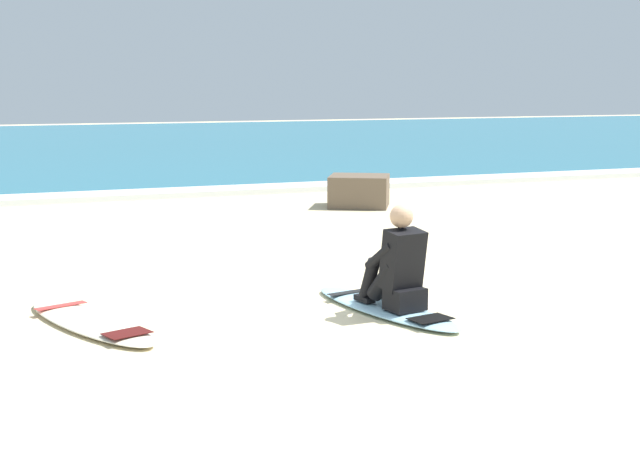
% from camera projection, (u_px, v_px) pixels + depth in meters
% --- Properties ---
extents(ground_plane, '(80.00, 80.00, 0.00)m').
position_uv_depth(ground_plane, '(327.00, 301.00, 8.84)').
color(ground_plane, beige).
extents(sea, '(80.00, 28.00, 0.10)m').
position_uv_depth(sea, '(70.00, 146.00, 29.44)').
color(sea, teal).
rests_on(sea, ground).
extents(breaking_foam, '(80.00, 0.90, 0.11)m').
position_uv_depth(breaking_foam, '(152.00, 194.00, 16.84)').
color(breaking_foam, white).
rests_on(breaking_foam, ground).
extents(surfboard_main, '(0.93, 2.07, 0.08)m').
position_uv_depth(surfboard_main, '(385.00, 308.00, 8.45)').
color(surfboard_main, '#9ED1E5').
rests_on(surfboard_main, ground).
extents(surfer_seated, '(0.46, 0.75, 0.95)m').
position_uv_depth(surfer_seated, '(397.00, 268.00, 8.25)').
color(surfer_seated, black).
rests_on(surfer_seated, surfboard_main).
extents(surfboard_spare_near, '(1.17, 2.09, 0.08)m').
position_uv_depth(surfboard_spare_near, '(90.00, 322.00, 7.95)').
color(surfboard_spare_near, '#EFE5C6').
rests_on(surfboard_spare_near, ground).
extents(shoreline_rock, '(1.29, 1.25, 0.53)m').
position_uv_depth(shoreline_rock, '(359.00, 191.00, 15.50)').
color(shoreline_rock, brown).
rests_on(shoreline_rock, ground).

